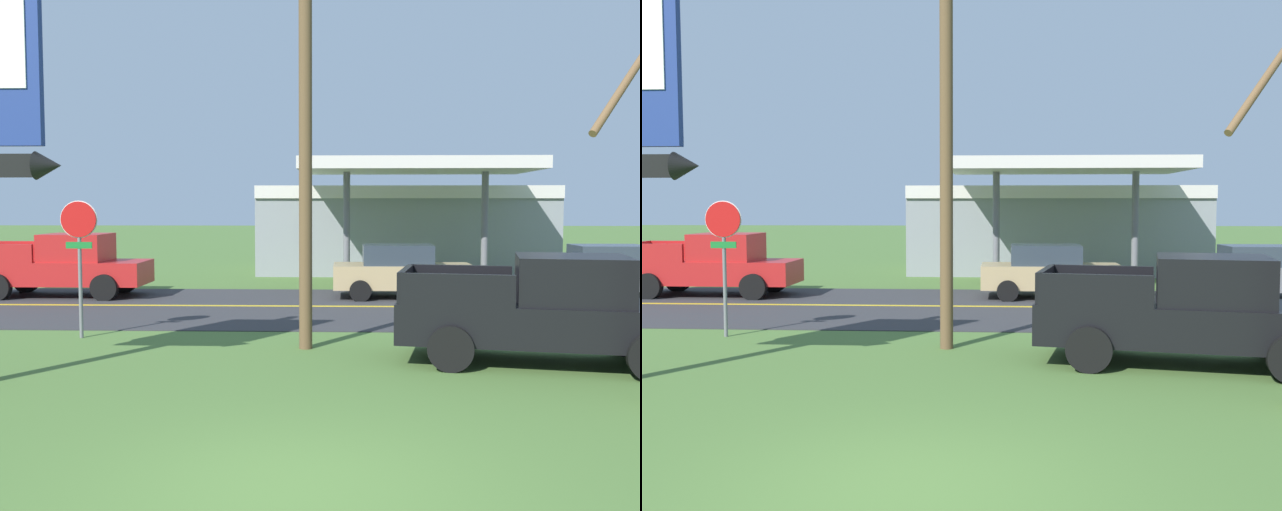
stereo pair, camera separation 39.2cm
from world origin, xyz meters
TOP-DOWN VIEW (x-y plane):
  - ground_plane at (0.00, 0.00)m, footprint 180.00×180.00m
  - road_asphalt at (0.00, 13.00)m, footprint 140.00×8.00m
  - road_centre_line at (0.00, 13.00)m, footprint 126.00×0.20m
  - stop_sign at (-5.15, 8.12)m, footprint 0.80×0.08m
  - utility_pole at (-0.25, 7.14)m, footprint 1.76×0.26m
  - gas_station at (2.97, 23.91)m, footprint 12.00×11.50m
  - pickup_black_parked_on_lawn at (4.18, 5.90)m, footprint 5.47×2.95m
  - pickup_red_on_road at (-8.17, 15.00)m, footprint 5.20×2.24m
  - car_tan_near_lane at (2.23, 15.00)m, footprint 4.20×2.00m
  - car_grey_far_lane at (8.61, 15.00)m, footprint 4.20×2.00m

SIDE VIEW (x-z plane):
  - ground_plane at x=0.00m, z-range 0.00..0.00m
  - road_asphalt at x=0.00m, z-range 0.00..0.02m
  - road_centre_line at x=0.00m, z-range 0.02..0.03m
  - car_tan_near_lane at x=2.23m, z-range 0.01..1.65m
  - car_grey_far_lane at x=8.61m, z-range 0.01..1.65m
  - pickup_black_parked_on_lawn at x=4.18m, z-range -0.02..1.94m
  - pickup_red_on_road at x=-8.17m, z-range -0.02..1.94m
  - gas_station at x=2.97m, z-range -0.26..4.14m
  - stop_sign at x=-5.15m, z-range 0.55..3.50m
  - utility_pole at x=-0.25m, z-range 0.29..9.91m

